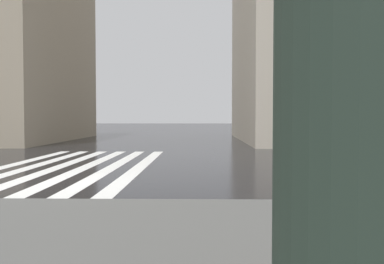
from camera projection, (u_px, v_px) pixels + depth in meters
name	position (u px, v px, depth m)	size (l,w,h in m)	color
ground_plane	(56.00, 183.00, 11.66)	(220.00, 220.00, 0.00)	black
zebra_crossing	(75.00, 166.00, 15.67)	(13.00, 5.50, 0.01)	silver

